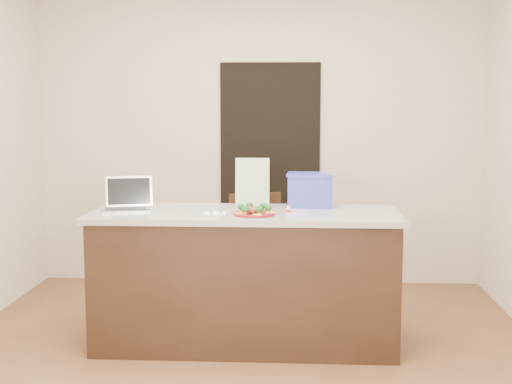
# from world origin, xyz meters

# --- Properties ---
(ground) EXTENTS (4.00, 4.00, 0.00)m
(ground) POSITION_xyz_m (0.00, 0.00, 0.00)
(ground) COLOR brown
(ground) RESTS_ON ground
(room_shell) EXTENTS (4.00, 4.00, 4.00)m
(room_shell) POSITION_xyz_m (0.00, 0.00, 1.62)
(room_shell) COLOR white
(room_shell) RESTS_ON ground
(doorway) EXTENTS (0.90, 0.02, 2.00)m
(doorway) POSITION_xyz_m (0.10, 1.98, 1.00)
(doorway) COLOR black
(doorway) RESTS_ON ground
(island) EXTENTS (2.06, 0.76, 0.92)m
(island) POSITION_xyz_m (0.00, 0.25, 0.46)
(island) COLOR black
(island) RESTS_ON ground
(plate) EXTENTS (0.27, 0.27, 0.02)m
(plate) POSITION_xyz_m (0.07, 0.09, 0.93)
(plate) COLOR maroon
(plate) RESTS_ON island
(meatballs) EXTENTS (0.10, 0.11, 0.04)m
(meatballs) POSITION_xyz_m (0.07, 0.10, 0.96)
(meatballs) COLOR brown
(meatballs) RESTS_ON plate
(broccoli) EXTENTS (0.23, 0.21, 0.04)m
(broccoli) POSITION_xyz_m (0.07, 0.09, 0.97)
(broccoli) COLOR #134816
(broccoli) RESTS_ON plate
(pepper_rings) EXTENTS (0.26, 0.26, 0.01)m
(pepper_rings) POSITION_xyz_m (0.07, 0.09, 0.94)
(pepper_rings) COLOR yellow
(pepper_rings) RESTS_ON plate
(napkin) EXTENTS (0.14, 0.14, 0.01)m
(napkin) POSITION_xyz_m (-0.19, 0.13, 0.92)
(napkin) COLOR silver
(napkin) RESTS_ON island
(fork) EXTENTS (0.03, 0.15, 0.00)m
(fork) POSITION_xyz_m (-0.21, 0.14, 0.93)
(fork) COLOR silver
(fork) RESTS_ON napkin
(knife) EXTENTS (0.05, 0.17, 0.01)m
(knife) POSITION_xyz_m (-0.16, 0.12, 0.93)
(knife) COLOR white
(knife) RESTS_ON napkin
(yogurt_bottle) EXTENTS (0.03, 0.03, 0.06)m
(yogurt_bottle) POSITION_xyz_m (0.29, 0.15, 0.95)
(yogurt_bottle) COLOR silver
(yogurt_bottle) RESTS_ON island
(laptop) EXTENTS (0.36, 0.32, 0.22)m
(laptop) POSITION_xyz_m (-0.81, 0.28, 0.98)
(laptop) COLOR #ACACB0
(laptop) RESTS_ON island
(leaflet) EXTENTS (0.24, 0.06, 0.34)m
(leaflet) POSITION_xyz_m (0.03, 0.50, 1.09)
(leaflet) COLOR white
(leaflet) RESTS_ON island
(blue_box) EXTENTS (0.34, 0.25, 0.23)m
(blue_box) POSITION_xyz_m (0.44, 0.51, 1.04)
(blue_box) COLOR #3039AF
(blue_box) RESTS_ON island
(chair) EXTENTS (0.53, 0.55, 0.94)m
(chair) POSITION_xyz_m (0.02, 0.97, 0.53)
(chair) COLOR #372110
(chair) RESTS_ON ground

